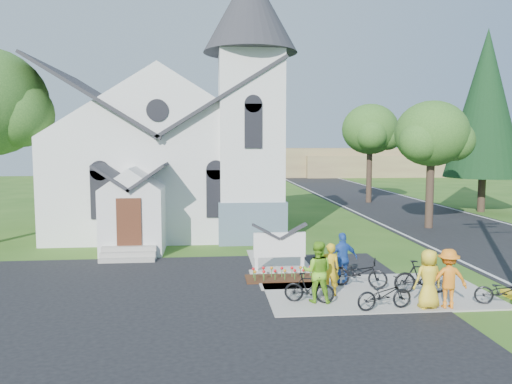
{
  "coord_description": "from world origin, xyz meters",
  "views": [
    {
      "loc": [
        -3.78,
        -14.48,
        4.73
      ],
      "look_at": [
        -1.88,
        5.0,
        2.81
      ],
      "focal_mm": 35.0,
      "sensor_mm": 36.0,
      "label": 1
    }
  ],
  "objects": [
    {
      "name": "ground",
      "position": [
        0.0,
        0.0,
        0.0
      ],
      "size": [
        120.0,
        120.0,
        0.0
      ],
      "primitive_type": "plane",
      "color": "#2F5919",
      "rests_on": "ground"
    },
    {
      "name": "parking_lot",
      "position": [
        -7.0,
        -2.0,
        0.01
      ],
      "size": [
        20.0,
        16.0,
        0.02
      ],
      "primitive_type": "cube",
      "color": "black",
      "rests_on": "ground"
    },
    {
      "name": "road",
      "position": [
        10.0,
        15.0,
        0.01
      ],
      "size": [
        8.0,
        90.0,
        0.02
      ],
      "primitive_type": "cube",
      "color": "black",
      "rests_on": "ground"
    },
    {
      "name": "sidewalk",
      "position": [
        1.5,
        0.5,
        0.03
      ],
      "size": [
        7.0,
        4.0,
        0.05
      ],
      "primitive_type": "cube",
      "color": "#A4A094",
      "rests_on": "ground"
    },
    {
      "name": "church",
      "position": [
        -5.48,
        12.48,
        5.25
      ],
      "size": [
        12.35,
        12.0,
        13.0
      ],
      "color": "white",
      "rests_on": "ground"
    },
    {
      "name": "church_sign",
      "position": [
        -1.2,
        3.2,
        1.03
      ],
      "size": [
        2.2,
        0.4,
        1.7
      ],
      "color": "#A4A094",
      "rests_on": "ground"
    },
    {
      "name": "flower_bed",
      "position": [
        -1.2,
        2.3,
        0.04
      ],
      "size": [
        2.6,
        1.1,
        0.07
      ],
      "primitive_type": "cube",
      "color": "#391E0F",
      "rests_on": "ground"
    },
    {
      "name": "tree_road_near",
      "position": [
        8.5,
        12.0,
        5.21
      ],
      "size": [
        4.0,
        4.0,
        7.05
      ],
      "color": "#36241D",
      "rests_on": "ground"
    },
    {
      "name": "tree_road_mid",
      "position": [
        9.0,
        24.0,
        5.78
      ],
      "size": [
        4.4,
        4.4,
        7.8
      ],
      "color": "#36241D",
      "rests_on": "ground"
    },
    {
      "name": "conifer",
      "position": [
        15.0,
        18.0,
        7.39
      ],
      "size": [
        5.2,
        5.2,
        12.4
      ],
      "color": "#36241D",
      "rests_on": "ground"
    },
    {
      "name": "distant_hills",
      "position": [
        3.36,
        56.33,
        2.17
      ],
      "size": [
        61.0,
        10.0,
        5.6
      ],
      "color": "olive",
      "rests_on": "ground"
    },
    {
      "name": "cyclist_0",
      "position": [
        -0.07,
        0.22,
        0.87
      ],
      "size": [
        0.63,
        0.45,
        1.64
      ],
      "primitive_type": "imported",
      "rotation": [
        0.0,
        0.0,
        3.05
      ],
      "color": "gold",
      "rests_on": "sidewalk"
    },
    {
      "name": "bike_0",
      "position": [
        1.15,
        -1.2,
        0.49
      ],
      "size": [
        1.74,
        0.85,
        0.88
      ],
      "primitive_type": "imported",
      "rotation": [
        0.0,
        0.0,
        1.74
      ],
      "color": "black",
      "rests_on": "sidewalk"
    },
    {
      "name": "cyclist_1",
      "position": [
        -0.58,
        -0.34,
        0.96
      ],
      "size": [
        1.03,
        0.89,
        1.82
      ],
      "primitive_type": "imported",
      "rotation": [
        0.0,
        0.0,
        2.89
      ],
      "color": "#71BB23",
      "rests_on": "sidewalk"
    },
    {
      "name": "bike_1",
      "position": [
        -0.83,
        -0.39,
        0.49
      ],
      "size": [
        1.54,
        0.8,
        0.89
      ],
      "primitive_type": "imported",
      "rotation": [
        0.0,
        0.0,
        1.3
      ],
      "color": "black",
      "rests_on": "sidewalk"
    },
    {
      "name": "cyclist_2",
      "position": [
        0.65,
        1.37,
        0.92
      ],
      "size": [
        1.06,
        0.54,
        1.74
      ],
      "primitive_type": "imported",
      "rotation": [
        0.0,
        0.0,
        3.26
      ],
      "color": "#2351B1",
      "rests_on": "sidewalk"
    },
    {
      "name": "bike_2",
      "position": [
        1.1,
        1.02,
        0.53
      ],
      "size": [
        1.94,
        1.34,
        0.96
      ],
      "primitive_type": "imported",
      "rotation": [
        0.0,
        0.0,
        1.15
      ],
      "color": "black",
      "rests_on": "sidewalk"
    },
    {
      "name": "cyclist_3",
      "position": [
        3.01,
        -1.2,
        0.9
      ],
      "size": [
        1.16,
        0.76,
        1.69
      ],
      "primitive_type": "imported",
      "rotation": [
        0.0,
        0.0,
        3.02
      ],
      "color": "orange",
      "rests_on": "sidewalk"
    },
    {
      "name": "bike_3",
      "position": [
        2.85,
        0.16,
        0.57
      ],
      "size": [
        1.77,
        0.62,
        1.05
      ],
      "primitive_type": "imported",
      "rotation": [
        0.0,
        0.0,
        1.5
      ],
      "color": "black",
      "rests_on": "sidewalk"
    },
    {
      "name": "cyclist_4",
      "position": [
        2.43,
        -1.2,
        0.9
      ],
      "size": [
        0.88,
        0.63,
        1.69
      ],
      "primitive_type": "imported",
      "rotation": [
        0.0,
        0.0,
        3.25
      ],
      "color": "yellow",
      "rests_on": "sidewalk"
    },
    {
      "name": "bike_4",
      "position": [
        4.7,
        -1.2,
        0.46
      ],
      "size": [
        1.67,
        1.09,
        0.83
      ],
      "primitive_type": "imported",
      "rotation": [
        0.0,
        0.0,
        1.2
      ],
      "color": "black",
      "rests_on": "sidewalk"
    }
  ]
}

